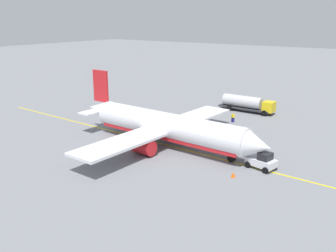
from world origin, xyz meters
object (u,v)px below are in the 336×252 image
object	(u,v)px
fuel_tanker	(247,103)
refueling_worker	(233,118)
safety_cone_nose	(255,154)
safety_cone_wingtip	(233,175)
pushback_tug	(262,161)
airplane	(165,127)

from	to	relation	value
fuel_tanker	refueling_worker	distance (m)	8.76
fuel_tanker	refueling_worker	size ratio (longest dim) A/B	6.67
refueling_worker	safety_cone_nose	bearing A→B (deg)	-54.31
refueling_worker	safety_cone_wingtip	xyz separation A→B (m)	(10.88, -22.17, -0.50)
pushback_tug	airplane	bearing A→B (deg)	178.51
fuel_tanker	pushback_tug	bearing A→B (deg)	-62.35
safety_cone_nose	safety_cone_wingtip	world-z (taller)	safety_cone_nose
fuel_tanker	pushback_tug	world-z (taller)	fuel_tanker
fuel_tanker	safety_cone_wingtip	size ratio (longest dim) A/B	17.90
pushback_tug	safety_cone_nose	size ratio (longest dim) A/B	5.42
safety_cone_nose	airplane	bearing A→B (deg)	-166.96
fuel_tanker	airplane	bearing A→B (deg)	-92.88
fuel_tanker	pushback_tug	xyz separation A→B (m)	(13.80, -26.34, -0.73)
refueling_worker	airplane	bearing A→B (deg)	-98.18
pushback_tug	refueling_worker	bearing A→B (deg)	125.46
airplane	safety_cone_wingtip	world-z (taller)	airplane
fuel_tanker	safety_cone_wingtip	xyz separation A→B (m)	(12.06, -30.80, -1.42)
refueling_worker	fuel_tanker	bearing A→B (deg)	97.81
pushback_tug	safety_cone_wingtip	size ratio (longest dim) A/B	6.16
refueling_worker	safety_cone_nose	world-z (taller)	refueling_worker
refueling_worker	safety_cone_wingtip	bearing A→B (deg)	-63.86
airplane	safety_cone_nose	world-z (taller)	airplane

